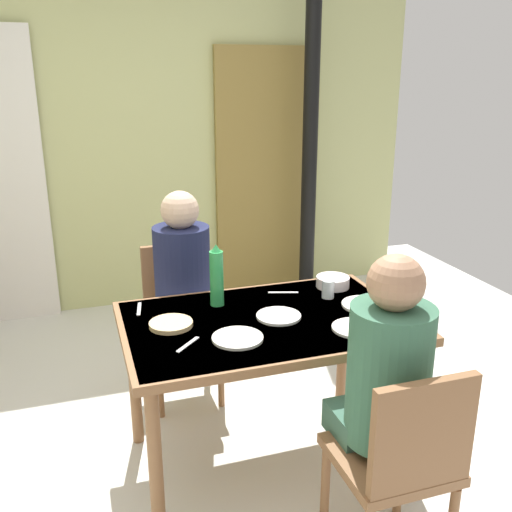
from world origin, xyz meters
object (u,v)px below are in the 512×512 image
Objects in this scene: chair_near_diner at (401,460)px; person_near_diner at (387,370)px; person_far_diner at (183,273)px; serving_bowl_center at (333,282)px; water_bottle_green_near at (217,277)px; dining_table at (266,335)px; chair_far_diner at (180,312)px.

person_near_diner reaches higher than chair_near_diner.
person_near_diner is at bearing 111.24° from person_far_diner.
water_bottle_green_near is at bearing -175.93° from serving_bowl_center.
person_near_diner is at bearing -64.67° from water_bottle_green_near.
chair_near_diner reaches higher than serving_bowl_center.
dining_table is 0.68m from person_near_diner.
chair_far_diner is (-0.49, 1.53, 0.00)m from chair_near_diner.
dining_table is 0.54m from serving_bowl_center.
person_far_diner is (-0.00, -0.14, 0.28)m from chair_far_diner.
person_near_diner is at bearing 109.33° from chair_far_diner.
chair_far_diner is at bearing 145.07° from serving_bowl_center.
serving_bowl_center is (0.62, 0.04, -0.11)m from water_bottle_green_near.
person_far_diner is at bearing 109.33° from chair_near_diner.
serving_bowl_center is at bearing 153.17° from person_far_diner.
serving_bowl_center is at bearing 30.83° from dining_table.
chair_far_diner is 1.13× the size of person_far_diner.
person_near_diner is (0.00, 0.14, 0.28)m from chair_near_diner.
person_far_diner is at bearing 111.85° from dining_table.
person_far_diner is 0.42m from water_bottle_green_near.
chair_far_diner is 0.91m from serving_bowl_center.
dining_table is 0.82m from chair_far_diner.
person_far_diner is at bearing 111.24° from person_near_diner.
person_far_diner is (-0.49, 1.26, 0.00)m from person_near_diner.
dining_table is at bearing 111.85° from person_far_diner.
chair_near_diner is 1.51m from person_far_diner.
serving_bowl_center is at bearing 78.13° from chair_near_diner.
serving_bowl_center is (0.22, 0.90, -0.01)m from person_near_diner.
person_near_diner and person_far_diner have the same top height.
chair_far_diner is 2.90× the size of water_bottle_green_near.
person_near_diner reaches higher than serving_bowl_center.
dining_table is 4.27× the size of water_bottle_green_near.
chair_far_diner reaches higher than dining_table.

